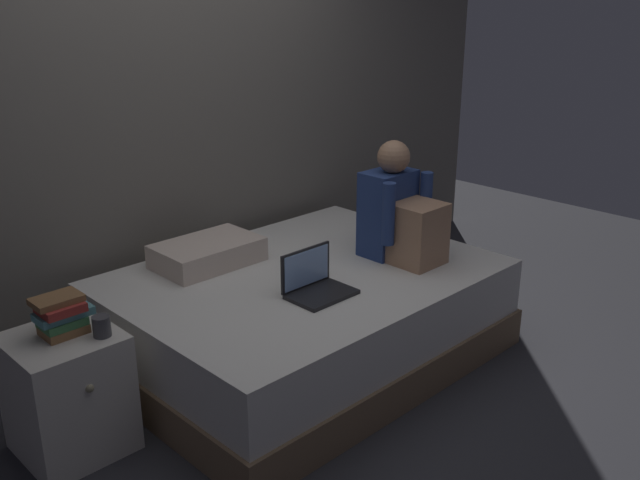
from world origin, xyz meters
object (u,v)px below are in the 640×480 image
object	(u,v)px
nightstand	(68,393)
person_sitting	(400,215)
mug	(102,326)
bed	(305,315)
laptop	(315,283)
pillow	(208,253)
book_stack	(62,315)

from	to	relation	value
nightstand	person_sitting	world-z (taller)	person_sitting
person_sitting	mug	world-z (taller)	person_sitting
bed	nightstand	distance (m)	1.31
laptop	mug	distance (m)	1.04
nightstand	mug	distance (m)	0.37
laptop	pillow	bearing A→B (deg)	101.59
bed	laptop	distance (m)	0.43
bed	book_stack	distance (m)	1.34
bed	person_sitting	xyz separation A→B (m)	(0.53, -0.21, 0.51)
pillow	book_stack	bearing A→B (deg)	-161.99
book_stack	mug	world-z (taller)	book_stack
bed	book_stack	world-z (taller)	book_stack
pillow	person_sitting	bearing A→B (deg)	-38.63
person_sitting	book_stack	xyz separation A→B (m)	(-1.80, 0.35, -0.12)
mug	person_sitting	bearing A→B (deg)	-7.11
pillow	book_stack	xyz separation A→B (m)	(-0.97, -0.32, 0.07)
bed	book_stack	bearing A→B (deg)	174.04
person_sitting	book_stack	distance (m)	1.84
nightstand	pillow	size ratio (longest dim) A/B	0.99
person_sitting	mug	xyz separation A→B (m)	(-1.70, 0.21, -0.16)
laptop	book_stack	world-z (taller)	laptop
bed	nightstand	xyz separation A→B (m)	(-1.30, 0.12, 0.02)
book_stack	bed	bearing A→B (deg)	-5.96
bed	mug	world-z (taller)	mug
pillow	mug	size ratio (longest dim) A/B	6.22
bed	person_sitting	bearing A→B (deg)	-21.99
pillow	bed	bearing A→B (deg)	-56.09
mug	book_stack	bearing A→B (deg)	128.45
nightstand	person_sitting	size ratio (longest dim) A/B	0.84
nightstand	laptop	bearing A→B (deg)	-17.81
bed	pillow	xyz separation A→B (m)	(-0.30, 0.45, 0.32)
pillow	mug	bearing A→B (deg)	-152.52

